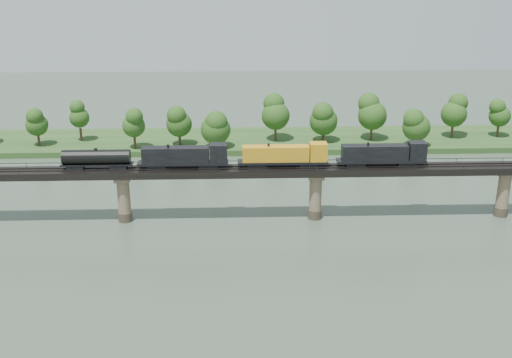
{
  "coord_description": "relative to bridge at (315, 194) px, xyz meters",
  "views": [
    {
      "loc": [
        -16.85,
        -94.66,
        54.57
      ],
      "look_at": [
        -12.49,
        30.0,
        9.0
      ],
      "focal_mm": 45.0,
      "sensor_mm": 36.0,
      "label": 1
    }
  ],
  "objects": [
    {
      "name": "freight_train",
      "position": [
        -13.65,
        -0.0,
        8.5
      ],
      "size": [
        74.88,
        2.92,
        5.15
      ],
      "color": "black",
      "rests_on": "bridge"
    },
    {
      "name": "ground",
      "position": [
        0.0,
        -30.0,
        -5.46
      ],
      "size": [
        400.0,
        400.0,
        0.0
      ],
      "primitive_type": "plane",
      "color": "#354437",
      "rests_on": "ground"
    },
    {
      "name": "far_treeline",
      "position": [
        -8.21,
        50.52,
        3.37
      ],
      "size": [
        289.06,
        17.54,
        13.6
      ],
      "color": "#382619",
      "rests_on": "far_bank"
    },
    {
      "name": "bridge",
      "position": [
        0.0,
        0.0,
        0.0
      ],
      "size": [
        236.0,
        30.0,
        11.5
      ],
      "color": "#473A2D",
      "rests_on": "ground"
    },
    {
      "name": "far_bank",
      "position": [
        0.0,
        55.0,
        -4.66
      ],
      "size": [
        300.0,
        24.0,
        1.6
      ],
      "primitive_type": "cube",
      "color": "#25451B",
      "rests_on": "ground"
    },
    {
      "name": "bridge_superstructure",
      "position": [
        0.0,
        0.0,
        6.33
      ],
      "size": [
        220.0,
        4.9,
        0.75
      ],
      "color": "black",
      "rests_on": "bridge"
    }
  ]
}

